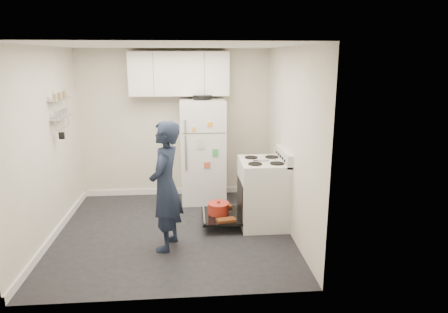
{
  "coord_description": "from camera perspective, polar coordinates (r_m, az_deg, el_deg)",
  "views": [
    {
      "loc": [
        0.27,
        -5.19,
        2.36
      ],
      "look_at": [
        0.71,
        0.04,
        1.05
      ],
      "focal_mm": 32.0,
      "sensor_mm": 36.0,
      "label": 1
    }
  ],
  "objects": [
    {
      "name": "electric_range",
      "position": [
        5.75,
        5.45,
        -5.26
      ],
      "size": [
        0.66,
        0.76,
        1.1
      ],
      "color": "silver",
      "rests_on": "ground"
    },
    {
      "name": "person",
      "position": [
        4.98,
        -8.35,
        -4.24
      ],
      "size": [
        0.52,
        0.67,
        1.63
      ],
      "primitive_type": "imported",
      "rotation": [
        0.0,
        0.0,
        -1.82
      ],
      "color": "#172034",
      "rests_on": "ground"
    },
    {
      "name": "upper_cabinets",
      "position": [
        6.62,
        -6.4,
        11.69
      ],
      "size": [
        1.6,
        0.33,
        0.7
      ],
      "primitive_type": "cube",
      "color": "silver",
      "rests_on": "room"
    },
    {
      "name": "refrigerator",
      "position": [
        6.61,
        -3.01,
        0.86
      ],
      "size": [
        0.72,
        0.74,
        1.77
      ],
      "color": "silver",
      "rests_on": "ground"
    },
    {
      "name": "room",
      "position": [
        5.35,
        -7.88,
        1.44
      ],
      "size": [
        3.21,
        3.21,
        2.51
      ],
      "color": "black",
      "rests_on": "ground"
    },
    {
      "name": "open_oven_door",
      "position": [
        5.8,
        -0.6,
        -7.91
      ],
      "size": [
        0.55,
        0.71,
        0.24
      ],
      "color": "black",
      "rests_on": "ground"
    },
    {
      "name": "wall_shelf_rack",
      "position": [
        5.99,
        -22.29,
        6.42
      ],
      "size": [
        0.14,
        0.6,
        0.61
      ],
      "color": "#B2B2B7",
      "rests_on": "room"
    }
  ]
}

